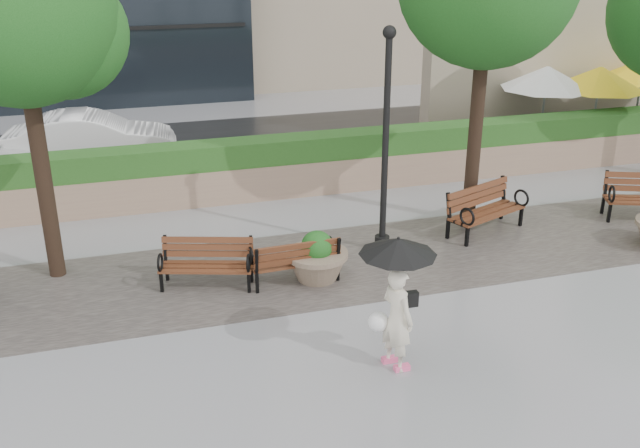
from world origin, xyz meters
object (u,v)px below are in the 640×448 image
object	(u,v)px
bench_2	(295,269)
car_right	(92,139)
bench_1	(207,273)
bench_3	(485,219)
lamppost	(385,158)
pedestrian	(397,291)
planter_left	(317,261)

from	to	relation	value
bench_2	car_right	size ratio (longest dim) A/B	0.36
bench_1	bench_3	size ratio (longest dim) A/B	0.88
bench_1	car_right	bearing A→B (deg)	120.80
lamppost	car_right	bearing A→B (deg)	126.19
bench_1	pedestrian	distance (m)	3.95
planter_left	lamppost	xyz separation A→B (m)	(1.54, 0.82, 1.50)
bench_3	car_right	distance (m)	10.29
planter_left	car_right	distance (m)	8.83
lamppost	car_right	distance (m)	8.98
bench_2	bench_3	world-z (taller)	bench_3
bench_3	pedestrian	xyz separation A→B (m)	(-3.59, -3.95, 0.90)
bench_1	bench_2	distance (m)	1.51
pedestrian	bench_2	bearing A→B (deg)	-6.50
bench_2	car_right	distance (m)	8.66
bench_1	car_right	size ratio (longest dim) A/B	0.39
bench_3	planter_left	world-z (taller)	bench_3
bench_1	pedestrian	size ratio (longest dim) A/B	0.86
car_right	planter_left	bearing A→B (deg)	-150.26
bench_3	lamppost	size ratio (longest dim) A/B	0.45
planter_left	lamppost	world-z (taller)	lamppost
bench_2	bench_3	size ratio (longest dim) A/B	0.82
bench_1	lamppost	size ratio (longest dim) A/B	0.40
bench_2	pedestrian	distance (m)	3.13
lamppost	car_right	size ratio (longest dim) A/B	0.98
car_right	pedestrian	distance (m)	11.62
bench_2	bench_1	bearing A→B (deg)	-12.15
planter_left	bench_1	bearing A→B (deg)	171.74
bench_2	planter_left	size ratio (longest dim) A/B	1.43
bench_1	car_right	distance (m)	7.96
planter_left	pedestrian	bearing A→B (deg)	-84.44
bench_1	planter_left	size ratio (longest dim) A/B	1.53
pedestrian	bench_3	bearing A→B (deg)	-61.92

